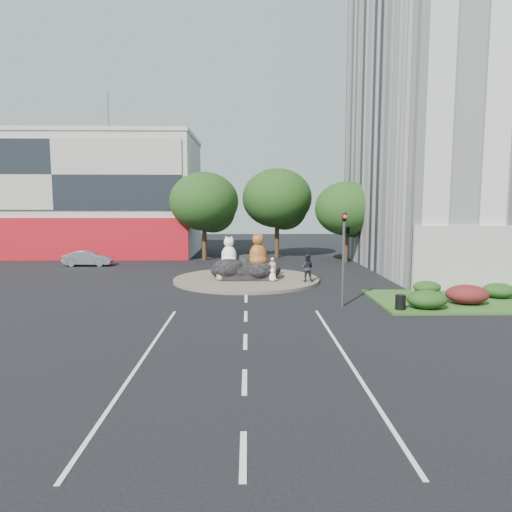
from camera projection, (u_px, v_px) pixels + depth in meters
The scene contains 23 objects.
ground at pixel (246, 316), 21.53m from camera, with size 120.00×120.00×0.00m, color black.
roundabout_island at pixel (246, 279), 31.46m from camera, with size 10.00×10.00×0.20m, color brown.
rock_plinth at pixel (246, 272), 31.39m from camera, with size 3.20×2.60×0.90m, color black, non-canonical shape.
shophouse_block at pixel (77, 195), 48.24m from camera, with size 25.20×12.30×17.40m.
office_tower at pixel (500, 48), 35.80m from camera, with size 20.00×20.00×35.00m, color silver.
grass_verge at pixel (467, 301), 24.72m from camera, with size 10.00×6.00×0.12m, color #33541C.
tree_left at pixel (205, 204), 42.79m from camera, with size 6.46×6.46×8.27m.
tree_mid at pixel (278, 201), 44.86m from camera, with size 6.84×6.84×8.76m.
tree_right at pixel (347, 211), 41.10m from camera, with size 5.70×5.70×7.30m.
hedge_near_green at pixel (427, 299), 22.62m from camera, with size 2.00×1.60×0.90m, color black.
hedge_red at pixel (467, 294), 23.66m from camera, with size 2.20×1.76×0.99m, color #451214.
hedge_mid_green at pixel (499, 290), 25.20m from camera, with size 1.80×1.44×0.81m, color black.
hedge_back_green at pixel (427, 287), 26.43m from camera, with size 1.60×1.28×0.72m, color black.
traffic_light at pixel (346, 237), 23.20m from camera, with size 0.44×1.24×5.00m.
street_lamp at pixel (446, 215), 29.19m from camera, with size 2.34×0.22×8.06m.
cat_white at pixel (229, 251), 31.20m from camera, with size 1.22×1.06×2.03m, color white, non-canonical shape.
cat_tabby at pixel (258, 249), 30.78m from camera, with size 1.37×1.19×2.28m, color #C77829, non-canonical shape.
kitten_calico at pixel (220, 273), 30.39m from camera, with size 0.60×0.52×1.00m, color silver, non-canonical shape.
kitten_white at pixel (273, 275), 30.10m from camera, with size 0.54×0.47×0.90m, color silver, non-canonical shape.
pedestrian_pink at pixel (272, 269), 30.34m from camera, with size 0.57×0.37×1.57m, color tan.
pedestrian_dark at pixel (307, 268), 29.97m from camera, with size 0.88×0.69×1.82m, color black.
parked_car at pixel (88, 258), 39.07m from camera, with size 1.41×4.03×1.33m, color #AFB2B7.
litter_bin at pixel (400, 302), 22.39m from camera, with size 0.50×0.50×0.72m, color black.
Camera 1 is at (0.11, -21.08, 5.27)m, focal length 32.00 mm.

